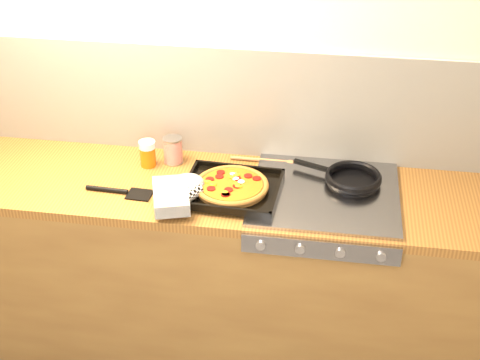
% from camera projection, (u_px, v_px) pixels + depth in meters
% --- Properties ---
extents(room_shell, '(3.20, 3.20, 3.20)m').
position_uv_depth(room_shell, '(228.00, 103.00, 2.91)').
color(room_shell, white).
rests_on(room_shell, ground).
extents(counter_run, '(3.20, 0.62, 0.90)m').
position_uv_depth(counter_run, '(219.00, 270.00, 3.03)').
color(counter_run, olive).
rests_on(counter_run, ground).
extents(stovetop, '(0.60, 0.56, 0.02)m').
position_uv_depth(stovetop, '(325.00, 194.00, 2.74)').
color(stovetop, gray).
rests_on(stovetop, counter_run).
extents(pizza_on_tray, '(0.52, 0.44, 0.07)m').
position_uv_depth(pizza_on_tray, '(215.00, 188.00, 2.70)').
color(pizza_on_tray, black).
rests_on(pizza_on_tray, stovetop).
extents(frying_pan, '(0.41, 0.30, 0.04)m').
position_uv_depth(frying_pan, '(352.00, 178.00, 2.78)').
color(frying_pan, black).
rests_on(frying_pan, stovetop).
extents(tomato_can, '(0.09, 0.09, 0.12)m').
position_uv_depth(tomato_can, '(173.00, 150.00, 2.94)').
color(tomato_can, maroon).
rests_on(tomato_can, counter_run).
extents(juice_glass, '(0.09, 0.09, 0.12)m').
position_uv_depth(juice_glass, '(148.00, 153.00, 2.91)').
color(juice_glass, '#DA5D0C').
rests_on(juice_glass, counter_run).
extents(wooden_spoon, '(0.30, 0.04, 0.02)m').
position_uv_depth(wooden_spoon, '(270.00, 161.00, 2.96)').
color(wooden_spoon, '#9C6642').
rests_on(wooden_spoon, counter_run).
extents(black_spatula, '(0.28, 0.09, 0.02)m').
position_uv_depth(black_spatula, '(120.00, 192.00, 2.75)').
color(black_spatula, black).
rests_on(black_spatula, counter_run).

